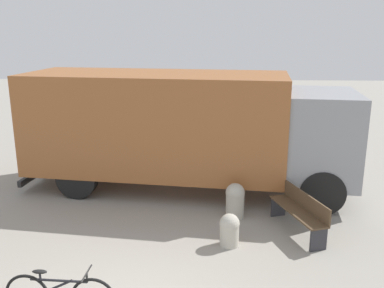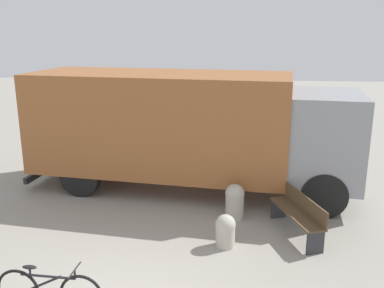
{
  "view_description": "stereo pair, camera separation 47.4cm",
  "coord_description": "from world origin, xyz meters",
  "px_view_note": "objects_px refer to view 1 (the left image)",
  "views": [
    {
      "loc": [
        1.31,
        -4.82,
        4.05
      ],
      "look_at": [
        0.96,
        4.12,
        1.62
      ],
      "focal_mm": 40.0,
      "sensor_mm": 36.0,
      "label": 1
    },
    {
      "loc": [
        1.79,
        -4.79,
        4.05
      ],
      "look_at": [
        0.96,
        4.12,
        1.62
      ],
      "focal_mm": 40.0,
      "sensor_mm": 36.0,
      "label": 2
    }
  ],
  "objects_px": {
    "bollard_far_bench": "(235,200)",
    "park_bench": "(300,210)",
    "delivery_truck": "(183,126)",
    "bollard_near_bench": "(229,229)"
  },
  "relations": [
    {
      "from": "bollard_far_bench",
      "to": "park_bench",
      "type": "bearing_deg",
      "value": -26.19
    },
    {
      "from": "delivery_truck",
      "to": "bollard_near_bench",
      "type": "distance_m",
      "value": 3.45
    },
    {
      "from": "bollard_near_bench",
      "to": "delivery_truck",
      "type": "bearing_deg",
      "value": 109.36
    },
    {
      "from": "bollard_far_bench",
      "to": "delivery_truck",
      "type": "bearing_deg",
      "value": 125.64
    },
    {
      "from": "park_bench",
      "to": "bollard_far_bench",
      "type": "height_order",
      "value": "park_bench"
    },
    {
      "from": "delivery_truck",
      "to": "park_bench",
      "type": "bearing_deg",
      "value": -36.04
    },
    {
      "from": "delivery_truck",
      "to": "park_bench",
      "type": "relative_size",
      "value": 4.8
    },
    {
      "from": "park_bench",
      "to": "bollard_near_bench",
      "type": "bearing_deg",
      "value": 95.05
    },
    {
      "from": "delivery_truck",
      "to": "bollard_far_bench",
      "type": "bearing_deg",
      "value": -47.37
    },
    {
      "from": "delivery_truck",
      "to": "bollard_near_bench",
      "type": "height_order",
      "value": "delivery_truck"
    }
  ]
}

